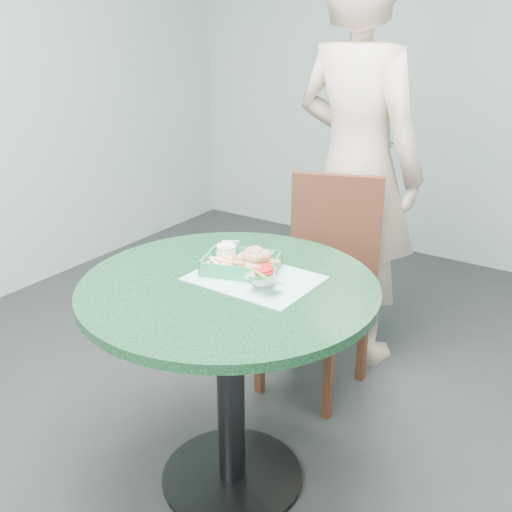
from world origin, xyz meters
The scene contains 11 objects.
floor centered at (0.00, 0.00, 0.00)m, with size 4.00×5.00×0.02m, color #303335.
wall_back centered at (0.00, 2.50, 1.40)m, with size 4.00×0.04×2.80m, color silver.
cafe_table centered at (0.00, 0.00, 0.58)m, with size 0.94×0.94×0.75m.
dining_chair centered at (-0.05, 0.75, 0.53)m, with size 0.39×0.39×0.93m.
diner_person centered at (-0.07, 1.08, 1.09)m, with size 0.79×0.52×2.17m, color tan.
placemat centered at (0.05, 0.07, 0.75)m, with size 0.38×0.29×0.00m, color #A1D1C7.
food_basket centered at (-0.02, 0.10, 0.77)m, with size 0.23×0.17×0.05m.
crab_sandwich centered at (0.03, 0.09, 0.80)m, with size 0.13×0.13×0.08m.
fries_pile centered at (-0.08, 0.09, 0.79)m, with size 0.10×0.11×0.04m, color #FFD992, non-canonical shape.
sauce_ramekin centered at (-0.09, 0.14, 0.80)m, with size 0.06×0.06×0.04m.
garnish_cup centered at (0.09, 0.00, 0.79)m, with size 0.11×0.11×0.04m.
Camera 1 is at (1.01, -1.36, 1.55)m, focal length 42.00 mm.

